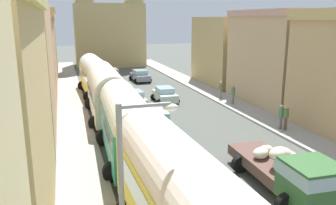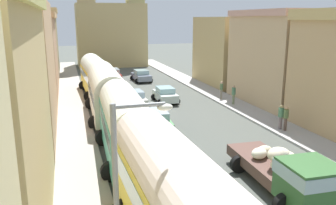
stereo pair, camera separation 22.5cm
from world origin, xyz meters
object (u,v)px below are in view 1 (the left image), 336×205
cargo_truck_0 (291,172)px  pedestrian_2 (221,89)px  parked_bus_3 (95,74)px  car_2 (157,121)px  parked_bus_0 (178,197)px  car_0 (165,95)px  car_1 (140,76)px  parked_bus_2 (106,90)px  pedestrian_1 (281,116)px  car_3 (134,100)px  pedestrian_3 (286,117)px  parked_bus_1 (127,122)px  streetlamp_near (130,182)px  car_4 (112,75)px  pedestrian_4 (233,94)px

cargo_truck_0 → pedestrian_2: (5.26, 18.32, -0.10)m
parked_bus_3 → car_2: size_ratio=2.29×
parked_bus_0 → car_0: 22.53m
cargo_truck_0 → car_1: size_ratio=1.76×
parked_bus_2 → pedestrian_1: (11.37, -7.03, -1.15)m
car_3 → pedestrian_3: 13.02m
car_1 → pedestrian_2: (5.33, -12.38, 0.34)m
parked_bus_3 → car_2: bearing=-78.1°
car_3 → car_1: bearing=75.4°
parked_bus_3 → car_0: 8.10m
parked_bus_1 → streetlamp_near: streetlamp_near is taller
pedestrian_2 → pedestrian_3: (0.05, -10.43, 0.01)m
parked_bus_0 → streetlamp_near: streetlamp_near is taller
car_3 → car_4: 14.32m
car_2 → pedestrian_3: bearing=-17.4°
streetlamp_near → car_3: bearing=78.3°
car_1 → pedestrian_4: size_ratio=2.13×
cargo_truck_0 → car_4: 31.97m
parked_bus_1 → car_1: 25.17m
pedestrian_4 → pedestrian_1: bearing=-91.4°
parked_bus_3 → pedestrian_2: parked_bus_3 is taller
pedestrian_2 → parked_bus_1: bearing=-133.7°
cargo_truck_0 → car_2: size_ratio=1.68×
parked_bus_0 → parked_bus_3: size_ratio=0.91×
parked_bus_3 → car_3: size_ratio=2.59×
parked_bus_0 → car_0: parked_bus_0 is taller
pedestrian_3 → car_1: bearing=103.3°
car_4 → pedestrian_1: bearing=-69.8°
car_2 → pedestrian_3: pedestrian_3 is taller
car_2 → pedestrian_4: 10.19m
car_0 → parked_bus_2: bearing=-148.2°
car_0 → parked_bus_3: bearing=138.1°
car_3 → car_2: bearing=-88.1°
car_3 → pedestrian_3: (8.84, -9.56, 0.29)m
parked_bus_1 → car_0: bearing=64.9°
car_3 → parked_bus_2: bearing=-141.5°
parked_bus_1 → pedestrian_3: bearing=7.7°
car_0 → pedestrian_2: size_ratio=2.05×
car_0 → pedestrian_4: size_ratio=2.02×
car_2 → pedestrian_1: pedestrian_1 is taller
parked_bus_1 → car_1: size_ratio=2.11×
parked_bus_1 → car_3: parked_bus_1 is taller
car_4 → pedestrian_4: pedestrian_4 is taller
car_1 → car_4: 3.57m
parked_bus_2 → pedestrian_2: bearing=14.6°
parked_bus_2 → car_4: bearing=80.6°
pedestrian_4 → parked_bus_1: bearing=-140.3°
parked_bus_2 → car_0: size_ratio=2.54×
car_3 → streetlamp_near: 21.47m
car_0 → car_3: (-3.27, -1.55, 0.07)m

